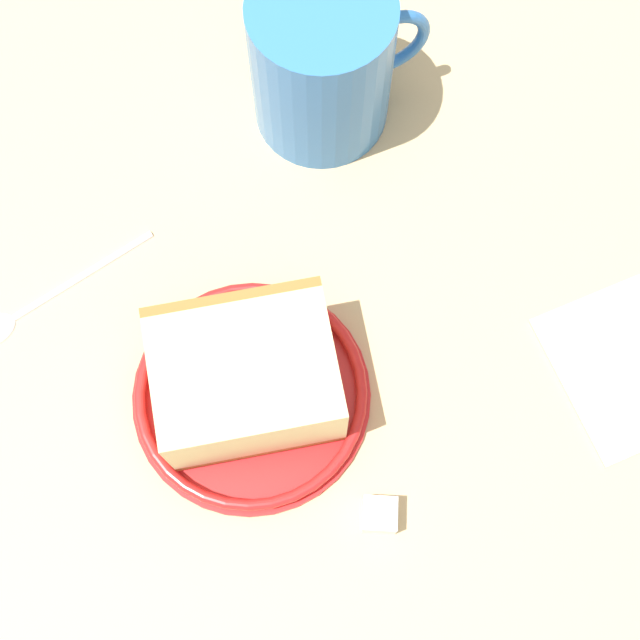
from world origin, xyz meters
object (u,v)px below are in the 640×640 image
at_px(cake_slice, 246,377).
at_px(tea_mug, 323,62).
at_px(small_plate, 251,394).
at_px(sugar_cube, 380,515).
at_px(teaspoon, 24,310).

height_order(cake_slice, tea_mug, tea_mug).
relative_size(small_plate, tea_mug, 1.24).
bearing_deg(sugar_cube, tea_mug, -4.81).
relative_size(cake_slice, sugar_cube, 5.25).
height_order(small_plate, tea_mug, tea_mug).
xyz_separation_m(cake_slice, tea_mug, (0.18, -0.08, 0.02)).
bearing_deg(teaspoon, small_plate, -122.50).
xyz_separation_m(cake_slice, sugar_cube, (-0.09, -0.06, -0.03)).
relative_size(tea_mug, sugar_cube, 6.00).
distance_m(cake_slice, teaspoon, 0.16).
distance_m(small_plate, tea_mug, 0.21).
height_order(cake_slice, teaspoon, cake_slice).
bearing_deg(small_plate, tea_mug, -23.91).
height_order(small_plate, cake_slice, cake_slice).
bearing_deg(sugar_cube, teaspoon, 48.41).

